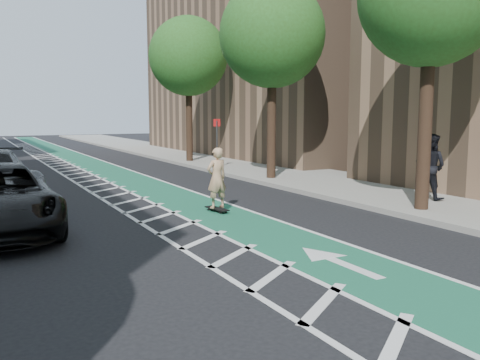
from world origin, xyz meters
TOP-DOWN VIEW (x-y plane):
  - ground at (0.00, 0.00)m, footprint 120.00×120.00m
  - bike_lane at (3.00, 10.00)m, footprint 2.00×90.00m
  - buffer_strip at (1.50, 10.00)m, footprint 1.40×90.00m
  - sidewalk_right at (9.50, 10.00)m, footprint 5.00×90.00m
  - curb_right at (7.05, 10.00)m, footprint 0.12×90.00m
  - building_right_far at (17.50, 20.00)m, footprint 14.00×22.00m
  - tree_r_c at (7.90, 8.00)m, footprint 4.20×4.20m
  - tree_r_d at (7.90, 16.00)m, footprint 4.20×4.20m
  - sign_post at (7.60, 12.00)m, footprint 0.35×0.08m
  - skateboard at (3.12, 2.71)m, footprint 0.37×0.91m
  - skateboarder at (3.12, 2.71)m, footprint 0.66×0.48m
  - pedestrian at (9.33, 0.84)m, footprint 0.95×1.11m

SIDE VIEW (x-z plane):
  - ground at x=0.00m, z-range 0.00..0.00m
  - buffer_strip at x=1.50m, z-range 0.00..0.01m
  - bike_lane at x=3.00m, z-range 0.00..0.01m
  - sidewalk_right at x=9.50m, z-range 0.00..0.15m
  - curb_right at x=7.05m, z-range 0.00..0.16m
  - skateboard at x=3.12m, z-range 0.04..0.16m
  - skateboarder at x=3.12m, z-range 0.12..1.80m
  - pedestrian at x=9.33m, z-range 0.15..2.13m
  - sign_post at x=7.60m, z-range 0.11..2.59m
  - tree_r_c at x=7.90m, z-range 1.82..9.72m
  - tree_r_d at x=7.90m, z-range 1.82..9.72m
  - building_right_far at x=17.50m, z-range 0.00..19.00m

